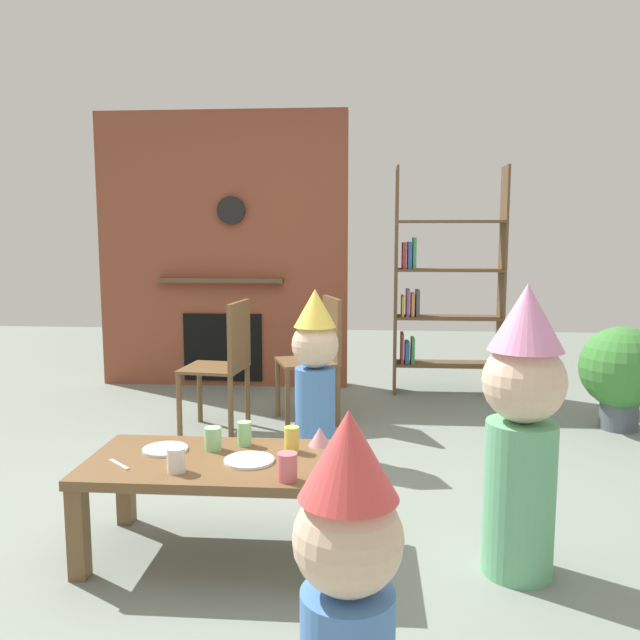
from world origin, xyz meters
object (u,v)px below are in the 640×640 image
Objects in this scene: paper_cup_near_left at (244,434)px; potted_plant_tall at (621,370)px; paper_cup_center at (287,467)px; bookshelf at (440,290)px; paper_plate_front at (165,449)px; paper_cup_far_left at (292,439)px; child_with_cone_hat at (348,594)px; paper_cup_near_right at (176,460)px; paper_cup_far_right at (213,439)px; paper_plate_rear at (249,460)px; child_by_the_chairs at (315,369)px; dining_chair_left at (226,358)px; dining_chair_middle at (319,351)px; birthday_cake_slice at (320,436)px; child_in_pink at (522,424)px; coffee_table at (216,474)px.

paper_cup_near_left is 2.89m from potted_plant_tall.
bookshelf is at bearing 73.95° from paper_cup_center.
paper_plate_front is at bearing -163.49° from paper_cup_near_left.
child_with_cone_hat reaches higher than paper_cup_far_left.
paper_cup_near_right is at bearing -121.27° from paper_cup_near_left.
paper_cup_far_left is at bearing -138.54° from potted_plant_tall.
paper_cup_near_left reaches higher than paper_plate_front.
paper_plate_rear is at bearing -36.81° from paper_cup_far_right.
paper_cup_center is (-0.90, -3.11, -0.41)m from bookshelf.
child_by_the_chairs reaches higher than child_with_cone_hat.
paper_cup_far_left is at bearing 93.97° from paper_cup_center.
dining_chair_left reaches higher than paper_cup_far_left.
dining_chair_left is 0.68m from dining_chair_middle.
birthday_cake_slice is 1.79m from dining_chair_middle.
paper_plate_front is 1.28m from child_by_the_chairs.
paper_cup_far_right is 3.03m from potted_plant_tall.
paper_cup_center is at bearing 12.24° from child_in_pink.
paper_cup_near_left is at bearing 163.19° from paper_cup_far_left.
paper_plate_rear is 2.08× the size of birthday_cake_slice.
child_in_pink is at bearing 3.63° from paper_cup_near_right.
child_with_cone_hat is 1.32× the size of potted_plant_tall.
paper_cup_near_right is 1.46m from child_by_the_chairs.
coffee_table is at bearing -19.46° from paper_plate_front.
coffee_table is at bearing -140.71° from potted_plant_tall.
paper_cup_far_left is 0.11× the size of child_by_the_chairs.
paper_cup_center is at bearing -7.10° from paper_cup_near_right.
paper_plate_rear is (-1.08, -2.93, -0.46)m from bookshelf.
paper_cup_center is 1.07× the size of birthday_cake_slice.
paper_plate_rear reaches higher than coffee_table.
dining_chair_left is at bearing 100.96° from coffee_table.
coffee_table is 1.26m from child_in_pink.
dining_chair_left is at bearing -110.49° from child_by_the_chairs.
bookshelf is at bearing 66.25° from paper_cup_near_right.
paper_plate_rear is at bearing 67.22° from dining_chair_middle.
potted_plant_tall is at bearing 41.46° from paper_cup_far_left.
coffee_table is 10.03× the size of paper_cup_near_left.
child_with_cone_hat is 2.38m from child_by_the_chairs.
paper_cup_near_left is 1.82m from dining_chair_middle.
paper_cup_near_right is at bearing 60.46° from dining_chair_middle.
coffee_table is 1.29m from child_with_cone_hat.
birthday_cake_slice is at bearing 77.64° from paper_cup_center.
bookshelf is at bearing 62.45° from paper_plate_front.
paper_plate_rear is 0.18× the size of child_in_pink.
paper_cup_center is at bearing -86.03° from paper_cup_far_left.
dining_chair_middle reaches higher than paper_cup_near_left.
paper_cup_far_right reaches higher than birthday_cake_slice.
paper_cup_far_right reaches higher than paper_plate_front.
coffee_table is 1.49× the size of potted_plant_tall.
paper_cup_far_right is at bearing 143.19° from paper_plate_rear.
potted_plant_tall is (1.79, 3.08, -0.09)m from child_with_cone_hat.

